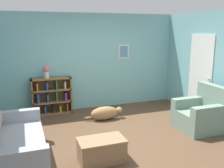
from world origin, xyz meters
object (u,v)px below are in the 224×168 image
object	(u,v)px
bookshelf	(52,96)
dog	(105,113)
recliner_chair	(201,114)
coffee_table	(102,149)
couch	(10,147)
vase	(46,71)

from	to	relation	value
bookshelf	dog	world-z (taller)	bookshelf
dog	recliner_chair	bearing A→B (deg)	-35.25
coffee_table	dog	bearing A→B (deg)	69.81
couch	recliner_chair	bearing A→B (deg)	3.41
dog	bookshelf	bearing A→B (deg)	141.45
bookshelf	coffee_table	distance (m)	2.85
vase	recliner_chair	bearing A→B (deg)	-35.41
couch	recliner_chair	world-z (taller)	recliner_chair
bookshelf	coffee_table	bearing A→B (deg)	-80.36
coffee_table	couch	bearing A→B (deg)	165.83
dog	vase	world-z (taller)	vase
recliner_chair	coffee_table	size ratio (longest dim) A/B	1.26
couch	bookshelf	size ratio (longest dim) A/B	1.85
bookshelf	recliner_chair	world-z (taller)	recliner_chair
couch	dog	xyz separation A→B (m)	(2.10, 1.51, -0.16)
bookshelf	dog	bearing A→B (deg)	-38.55
coffee_table	dog	distance (m)	1.99
couch	coffee_table	world-z (taller)	couch
couch	vase	bearing A→B (deg)	70.87
dog	vase	xyz separation A→B (m)	(-1.26, 0.91, 0.97)
vase	couch	bearing A→B (deg)	-109.13
recliner_chair	coffee_table	distance (m)	2.57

